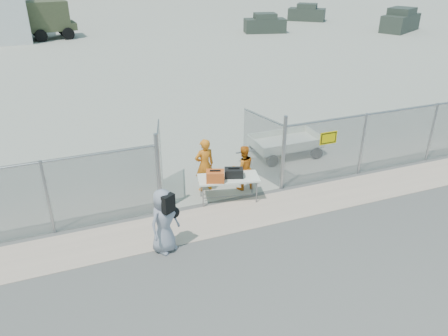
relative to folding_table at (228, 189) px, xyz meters
name	(u,v)px	position (x,y,z in m)	size (l,w,h in m)	color
ground	(250,234)	(-0.12, -1.94, -0.39)	(160.00, 160.00, 0.00)	#3D3D3D
tarmac_inside	(92,22)	(-0.12, 40.06, -0.39)	(160.00, 80.00, 0.01)	#989889
dirt_strip	(236,216)	(-0.12, -0.94, -0.39)	(44.00, 1.60, 0.01)	#C3A891
chain_link_fence	(224,168)	(-0.12, 0.06, 0.71)	(40.00, 0.20, 2.20)	gray
folding_table	(228,189)	(0.00, 0.00, 0.00)	(1.85, 0.77, 0.79)	white
orange_bag	(215,176)	(-0.46, -0.09, 0.56)	(0.53, 0.35, 0.33)	#DE5A20
black_duffel	(234,173)	(0.17, -0.02, 0.53)	(0.56, 0.33, 0.27)	black
security_worker_left	(205,165)	(-0.48, 0.85, 0.50)	(0.65, 0.43, 1.78)	orange
security_worker_right	(243,168)	(0.70, 0.51, 0.36)	(0.73, 0.57, 1.50)	orange
visitor	(164,221)	(-2.44, -1.77, 0.49)	(0.86, 0.56, 1.76)	gray
utility_trailer	(286,145)	(3.23, 2.33, 0.01)	(3.34, 1.72, 0.81)	white
military_truck	(34,21)	(-5.58, 31.16, 1.17)	(6.56, 2.42, 3.13)	#3B4028
parked_vehicle_near	(265,23)	(14.39, 27.38, 0.46)	(3.78, 1.71, 1.71)	#303830
parked_vehicle_mid	(307,12)	(21.99, 32.70, 0.49)	(3.89, 1.76, 1.76)	#303830
parked_vehicle_far	(401,20)	(26.72, 23.48, 0.66)	(4.64, 2.10, 2.10)	#303830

